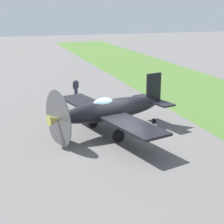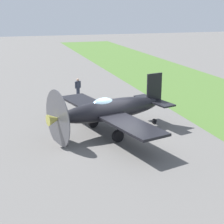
{
  "view_description": "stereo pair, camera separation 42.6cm",
  "coord_description": "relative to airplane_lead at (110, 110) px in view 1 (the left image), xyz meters",
  "views": [
    {
      "loc": [
        -18.66,
        6.76,
        7.68
      ],
      "look_at": [
        1.15,
        0.26,
        1.36
      ],
      "focal_mm": 55.95,
      "sensor_mm": 36.0,
      "label": 1
    },
    {
      "loc": [
        -18.79,
        6.35,
        7.68
      ],
      "look_at": [
        1.15,
        0.26,
        1.36
      ],
      "focal_mm": 55.95,
      "sensor_mm": 36.0,
      "label": 2
    }
  ],
  "objects": [
    {
      "name": "ground_crew_chief",
      "position": [
        9.28,
        0.11,
        -0.62
      ],
      "size": [
        0.38,
        0.57,
        1.73
      ],
      "rotation": [
        0.0,
        0.0,
        5.2
      ],
      "color": "#2D3342",
      "rests_on": "ground"
    },
    {
      "name": "airplane_lead",
      "position": [
        0.0,
        0.0,
        0.0
      ],
      "size": [
        10.29,
        8.25,
        3.65
      ],
      "rotation": [
        0.0,
        0.0,
        0.25
      ],
      "color": "black",
      "rests_on": "ground"
    },
    {
      "name": "ground_plane",
      "position": [
        -1.11,
        -0.42,
        -1.53
      ],
      "size": [
        160.0,
        160.0,
        0.0
      ],
      "primitive_type": "plane",
      "color": "#605E5B"
    }
  ]
}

